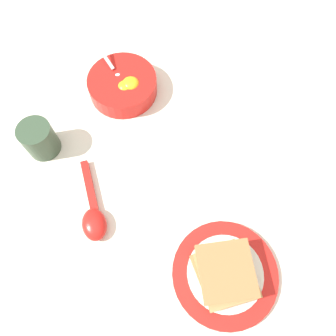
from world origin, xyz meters
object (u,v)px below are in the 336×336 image
egg_bowl (123,85)px  toast_sandwich (225,273)px  drinking_cup (39,139)px  toast_plate (225,273)px  soup_spoon (94,216)px

egg_bowl → toast_sandwich: 0.44m
egg_bowl → drinking_cup: (-0.18, -0.10, 0.02)m
toast_plate → drinking_cup: size_ratio=2.55×
toast_sandwich → drinking_cup: 0.43m
egg_bowl → toast_sandwich: size_ratio=1.40×
toast_plate → drinking_cup: bearing=131.5°
toast_plate → toast_sandwich: size_ratio=1.74×
egg_bowl → toast_plate: egg_bowl is taller
egg_bowl → drinking_cup: 0.21m
toast_sandwich → toast_plate: bearing=25.6°
egg_bowl → soup_spoon: size_ratio=0.90×
egg_bowl → toast_sandwich: bearing=-77.0°
egg_bowl → toast_plate: 0.44m
toast_plate → egg_bowl: bearing=103.6°
toast_plate → drinking_cup: (-0.29, 0.33, 0.03)m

